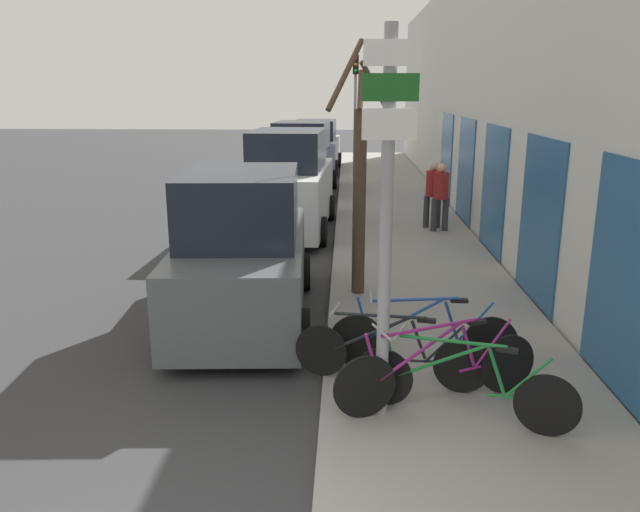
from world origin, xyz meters
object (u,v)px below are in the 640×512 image
object	(u,v)px
bicycle_1	(439,370)
bicycle_3	(423,337)
bicycle_0	(462,385)
bicycle_2	(389,353)
parked_car_1	(289,186)
parked_car_2	(302,162)
parked_car_3	(315,148)
pedestrian_near	(433,190)
pedestrian_far	(441,192)
traffic_light	(355,99)
signpost	(386,217)
parked_car_0	(243,254)
street_tree	(359,188)

from	to	relation	value
bicycle_1	bicycle_3	xyz separation A→B (m)	(-0.05, 0.90, -0.01)
bicycle_0	bicycle_2	xyz separation A→B (m)	(-0.67, 0.76, -0.01)
parked_car_1	parked_car_2	world-z (taller)	parked_car_1
bicycle_1	parked_car_3	size ratio (longest dim) A/B	0.47
pedestrian_near	pedestrian_far	bearing A→B (deg)	115.04
traffic_light	signpost	bearing A→B (deg)	-89.65
parked_car_0	parked_car_3	xyz separation A→B (m)	(0.21, 17.51, -0.03)
pedestrian_near	traffic_light	xyz separation A→B (m)	(-1.79, 7.62, 1.97)
bicycle_0	traffic_light	distance (m)	16.93
bicycle_2	parked_car_2	distance (m)	14.11
parked_car_3	pedestrian_near	size ratio (longest dim) A/B	3.02
signpost	parked_car_1	size ratio (longest dim) A/B	0.81
bicycle_2	bicycle_3	bearing A→B (deg)	-30.99
bicycle_0	parked_car_0	bearing A→B (deg)	60.56
parked_car_3	street_tree	world-z (taller)	street_tree
bicycle_2	traffic_light	size ratio (longest dim) A/B	0.48
pedestrian_near	traffic_light	bearing A→B (deg)	-71.27
bicycle_3	parked_car_1	size ratio (longest dim) A/B	0.48
signpost	pedestrian_far	xyz separation A→B (m)	(1.82, 8.61, -1.14)
signpost	bicycle_1	bearing A→B (deg)	16.09
parked_car_1	street_tree	bearing A→B (deg)	-70.58
bicycle_0	parked_car_2	world-z (taller)	parked_car_2
signpost	bicycle_0	distance (m)	1.86
bicycle_1	street_tree	world-z (taller)	street_tree
parked_car_0	parked_car_2	bearing A→B (deg)	86.33
parked_car_3	traffic_light	xyz separation A→B (m)	(1.59, -3.94, 2.05)
parked_car_1	pedestrian_far	world-z (taller)	parked_car_1
signpost	pedestrian_far	distance (m)	8.87
pedestrian_far	traffic_light	bearing A→B (deg)	-86.54
parked_car_0	parked_car_3	size ratio (longest dim) A/B	0.94
bicycle_0	bicycle_2	distance (m)	1.02
signpost	bicycle_2	xyz separation A→B (m)	(0.12, 0.63, -1.69)
parked_car_0	pedestrian_far	bearing A→B (deg)	53.01
bicycle_3	pedestrian_near	size ratio (longest dim) A/B	1.42
bicycle_0	bicycle_3	distance (m)	1.23
parked_car_1	bicycle_2	bearing A→B (deg)	-75.08
parked_car_1	parked_car_3	bearing A→B (deg)	91.90
bicycle_2	street_tree	bearing A→B (deg)	18.44
pedestrian_far	parked_car_3	bearing A→B (deg)	-83.65
pedestrian_far	street_tree	xyz separation A→B (m)	(-2.00, -4.71, 0.82)
parked_car_2	bicycle_1	bearing A→B (deg)	-76.97
parked_car_2	street_tree	bearing A→B (deg)	-77.81
bicycle_2	parked_car_2	bearing A→B (deg)	21.09
pedestrian_far	traffic_light	distance (m)	8.45
pedestrian_near	bicycle_0	bearing A→B (deg)	89.93
parked_car_2	parked_car_3	world-z (taller)	parked_car_2
bicycle_3	bicycle_2	bearing A→B (deg)	135.88
bicycle_0	traffic_light	bearing A→B (deg)	23.07
traffic_light	bicycle_2	bearing A→B (deg)	-89.21
bicycle_0	parked_car_2	distance (m)	14.97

